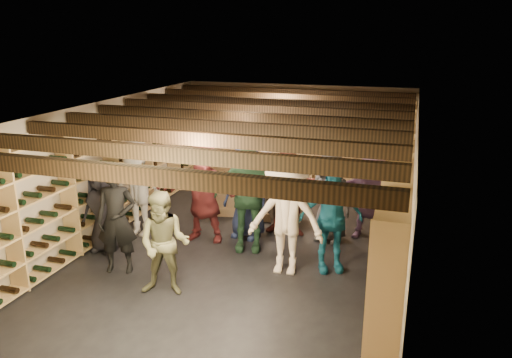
{
  "coord_description": "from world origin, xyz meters",
  "views": [
    {
      "loc": [
        2.66,
        -7.67,
        3.64
      ],
      "look_at": [
        0.17,
        0.2,
        1.16
      ],
      "focal_mm": 35.0,
      "sensor_mm": 36.0,
      "label": 1
    }
  ],
  "objects_px": {
    "person_8": "(291,186)",
    "crate_stack_left": "(228,198)",
    "person_10": "(247,196)",
    "person_7": "(266,189)",
    "person_11": "(371,194)",
    "person_5": "(204,191)",
    "person_6": "(247,191)",
    "person_2": "(164,244)",
    "person_9": "(136,189)",
    "person_1": "(117,220)",
    "crate_loose": "(268,215)",
    "person_0": "(102,209)",
    "person_4": "(331,219)",
    "crate_stack_right": "(288,203)",
    "person_12": "(330,196)",
    "person_3": "(286,218)"
  },
  "relations": [
    {
      "from": "person_5",
      "to": "person_0",
      "type": "bearing_deg",
      "value": -148.55
    },
    {
      "from": "person_4",
      "to": "person_11",
      "type": "bearing_deg",
      "value": 49.2
    },
    {
      "from": "person_7",
      "to": "person_2",
      "type": "bearing_deg",
      "value": -114.03
    },
    {
      "from": "person_5",
      "to": "person_6",
      "type": "height_order",
      "value": "person_5"
    },
    {
      "from": "person_6",
      "to": "person_11",
      "type": "height_order",
      "value": "person_6"
    },
    {
      "from": "person_5",
      "to": "person_7",
      "type": "bearing_deg",
      "value": 41.49
    },
    {
      "from": "person_2",
      "to": "person_7",
      "type": "distance_m",
      "value": 2.89
    },
    {
      "from": "person_11",
      "to": "person_5",
      "type": "bearing_deg",
      "value": -165.64
    },
    {
      "from": "person_7",
      "to": "person_10",
      "type": "xyz_separation_m",
      "value": [
        -0.04,
        -1.02,
        0.19
      ]
    },
    {
      "from": "person_8",
      "to": "person_11",
      "type": "distance_m",
      "value": 1.45
    },
    {
      "from": "crate_stack_left",
      "to": "person_11",
      "type": "xyz_separation_m",
      "value": [
        2.86,
        -0.3,
        0.48
      ]
    },
    {
      "from": "person_0",
      "to": "person_1",
      "type": "height_order",
      "value": "person_1"
    },
    {
      "from": "person_5",
      "to": "person_6",
      "type": "distance_m",
      "value": 0.77
    },
    {
      "from": "crate_stack_left",
      "to": "person_5",
      "type": "relative_size",
      "value": 0.38
    },
    {
      "from": "crate_stack_right",
      "to": "person_5",
      "type": "xyz_separation_m",
      "value": [
        -1.2,
        -1.39,
        0.57
      ]
    },
    {
      "from": "person_5",
      "to": "person_1",
      "type": "bearing_deg",
      "value": -118.92
    },
    {
      "from": "person_6",
      "to": "person_7",
      "type": "distance_m",
      "value": 0.56
    },
    {
      "from": "person_5",
      "to": "person_12",
      "type": "xyz_separation_m",
      "value": [
        2.13,
        0.65,
        -0.09
      ]
    },
    {
      "from": "person_10",
      "to": "person_7",
      "type": "bearing_deg",
      "value": 75.3
    },
    {
      "from": "person_11",
      "to": "person_2",
      "type": "bearing_deg",
      "value": -136.3
    },
    {
      "from": "person_0",
      "to": "person_2",
      "type": "distance_m",
      "value": 1.96
    },
    {
      "from": "person_8",
      "to": "crate_stack_left",
      "type": "bearing_deg",
      "value": 152.08
    },
    {
      "from": "person_9",
      "to": "person_10",
      "type": "height_order",
      "value": "person_10"
    },
    {
      "from": "person_8",
      "to": "person_12",
      "type": "xyz_separation_m",
      "value": [
        0.72,
        -0.01,
        -0.12
      ]
    },
    {
      "from": "crate_stack_left",
      "to": "crate_loose",
      "type": "relative_size",
      "value": 1.36
    },
    {
      "from": "person_11",
      "to": "person_9",
      "type": "bearing_deg",
      "value": -169.2
    },
    {
      "from": "person_8",
      "to": "person_10",
      "type": "bearing_deg",
      "value": -127.68
    },
    {
      "from": "person_4",
      "to": "crate_stack_right",
      "type": "bearing_deg",
      "value": 97.15
    },
    {
      "from": "person_1",
      "to": "person_4",
      "type": "xyz_separation_m",
      "value": [
        3.12,
        1.03,
        0.0
      ]
    },
    {
      "from": "person_1",
      "to": "person_7",
      "type": "distance_m",
      "value": 2.93
    },
    {
      "from": "person_1",
      "to": "person_11",
      "type": "xyz_separation_m",
      "value": [
        3.59,
        2.56,
        -0.03
      ]
    },
    {
      "from": "crate_loose",
      "to": "crate_stack_left",
      "type": "bearing_deg",
      "value": 177.42
    },
    {
      "from": "person_10",
      "to": "person_12",
      "type": "bearing_deg",
      "value": 20.12
    },
    {
      "from": "person_11",
      "to": "person_6",
      "type": "bearing_deg",
      "value": -168.27
    },
    {
      "from": "person_1",
      "to": "person_9",
      "type": "bearing_deg",
      "value": 92.41
    },
    {
      "from": "person_0",
      "to": "person_10",
      "type": "bearing_deg",
      "value": 19.04
    },
    {
      "from": "person_3",
      "to": "person_11",
      "type": "xyz_separation_m",
      "value": [
        1.11,
        1.82,
        -0.09
      ]
    },
    {
      "from": "person_7",
      "to": "person_11",
      "type": "relative_size",
      "value": 0.94
    },
    {
      "from": "person_9",
      "to": "crate_loose",
      "type": "bearing_deg",
      "value": 38.48
    },
    {
      "from": "person_9",
      "to": "person_12",
      "type": "bearing_deg",
      "value": 16.95
    },
    {
      "from": "person_10",
      "to": "person_12",
      "type": "distance_m",
      "value": 1.52
    },
    {
      "from": "person_12",
      "to": "person_6",
      "type": "bearing_deg",
      "value": -157.43
    },
    {
      "from": "person_6",
      "to": "crate_stack_left",
      "type": "bearing_deg",
      "value": 137.22
    },
    {
      "from": "crate_stack_right",
      "to": "person_5",
      "type": "height_order",
      "value": "person_5"
    },
    {
      "from": "crate_stack_right",
      "to": "person_6",
      "type": "height_order",
      "value": "person_6"
    },
    {
      "from": "person_10",
      "to": "person_2",
      "type": "bearing_deg",
      "value": -121.54
    },
    {
      "from": "person_2",
      "to": "person_9",
      "type": "distance_m",
      "value": 2.33
    },
    {
      "from": "person_8",
      "to": "person_7",
      "type": "bearing_deg",
      "value": 155.32
    },
    {
      "from": "person_2",
      "to": "person_10",
      "type": "bearing_deg",
      "value": 59.46
    },
    {
      "from": "person_2",
      "to": "person_9",
      "type": "xyz_separation_m",
      "value": [
        -1.49,
        1.79,
        0.13
      ]
    }
  ]
}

